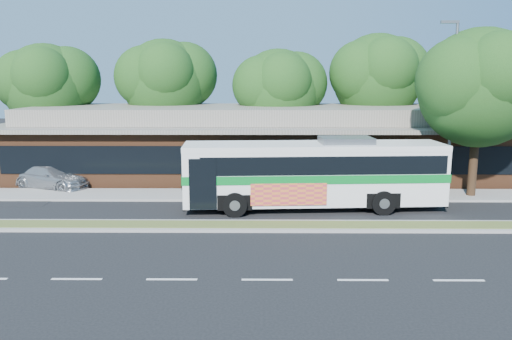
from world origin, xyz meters
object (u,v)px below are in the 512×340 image
at_px(sidewalk_tree, 487,85).
at_px(sedan, 51,177).
at_px(lamp_post, 451,105).
at_px(transit_bus, 315,169).

bearing_deg(sidewalk_tree, sedan, 175.53).
bearing_deg(sedan, lamp_post, -75.02).
distance_m(transit_bus, sidewalk_tree, 10.20).
relative_size(lamp_post, sidewalk_tree, 1.03).
bearing_deg(sidewalk_tree, lamp_post, -169.53).
height_order(lamp_post, sidewalk_tree, lamp_post).
bearing_deg(sedan, sidewalk_tree, -73.73).
bearing_deg(lamp_post, transit_bus, -162.96).
bearing_deg(transit_bus, lamp_post, 13.65).
xyz_separation_m(lamp_post, sedan, (-21.79, 2.20, -4.22)).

